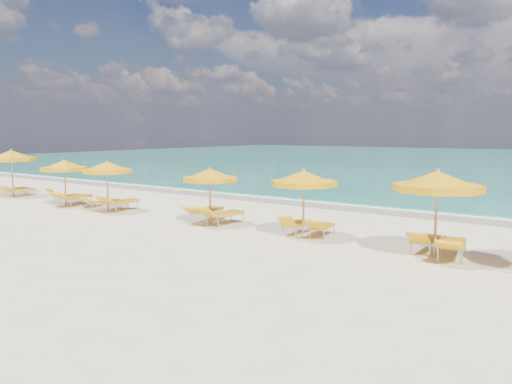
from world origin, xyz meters
The scene contains 23 objects.
ground_plane centered at (0.00, 0.00, 0.00)m, with size 120.00×120.00×0.00m, color beige.
ocean centered at (0.00, 48.00, 0.00)m, with size 120.00×80.00×0.30m, color #157661.
wet_sand_band centered at (0.00, 7.40, 0.00)m, with size 120.00×2.60×0.01m, color tan.
foam_line centered at (0.00, 8.20, 0.00)m, with size 120.00×1.20×0.03m, color white.
whitecap_near centered at (-6.00, 17.00, 0.00)m, with size 14.00×0.36×0.05m, color white.
umbrella_0 centered at (-15.23, 0.41, 2.15)m, with size 3.00×3.00×2.53m.
umbrella_1 centered at (-9.98, 0.07, 1.86)m, with size 2.80×2.80×2.18m.
umbrella_2 centered at (-6.96, 0.14, 1.90)m, with size 2.62×2.62×2.23m.
umbrella_3 centered at (-1.36, 0.43, 1.83)m, with size 2.81×2.81×2.15m.
umbrella_4 centered at (2.62, 0.53, 1.92)m, with size 2.83×2.83×2.25m.
umbrella_5 centered at (6.99, 0.19, 2.10)m, with size 2.84×2.84×2.47m.
lounger_0_left centered at (-15.77, 0.70, 0.20)m, with size 0.86×1.79×0.64m.
lounger_0_right centered at (-14.81, 0.65, 0.20)m, with size 0.75×1.78×0.67m.
lounger_1_left centered at (-10.51, 0.52, 0.22)m, with size 0.71×1.76×0.81m.
lounger_1_right centered at (-9.52, 0.29, 0.24)m, with size 1.02×2.13×0.80m.
lounger_2_left centered at (-7.44, 0.36, 0.21)m, with size 0.84×1.84×0.68m.
lounger_2_right centered at (-6.56, 0.53, 0.24)m, with size 0.81×2.05×0.78m.
lounger_3_left centered at (-1.90, 0.82, 0.24)m, with size 0.99×2.14×0.74m.
lounger_3_right centered at (-0.85, 0.63, 0.24)m, with size 0.86×2.07×0.83m.
lounger_4_left centered at (2.21, 0.73, 0.21)m, with size 0.73×1.69×0.78m.
lounger_4_right centered at (3.14, 0.84, 0.20)m, with size 0.77×1.68×0.70m.
lounger_5_left centered at (6.59, 0.73, 0.21)m, with size 0.63×1.79×0.74m.
lounger_5_right centered at (7.40, 0.38, 0.24)m, with size 0.95×2.08×0.75m.
Camera 1 is at (10.79, -13.63, 3.48)m, focal length 35.00 mm.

